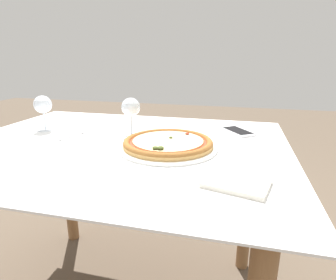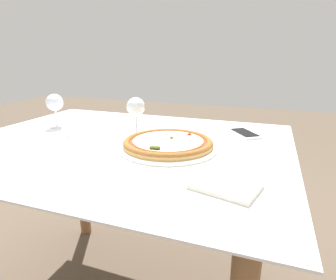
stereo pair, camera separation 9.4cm
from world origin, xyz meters
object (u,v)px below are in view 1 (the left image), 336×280
Objects in this scene: pizza_plate at (168,144)px; wine_glass_far_left at (131,108)px; dining_table at (120,168)px; fork at (77,134)px; cell_phone at (238,131)px; wine_glass_far_right at (43,106)px.

wine_glass_far_left reaches higher than pizza_plate.
wine_glass_far_left is (0.01, 0.11, 0.20)m from dining_table.
cell_phone reaches higher than fork.
cell_phone is (0.61, 0.19, 0.00)m from fork.
fork is 0.64m from cell_phone.
cell_phone is at bearing 49.28° from pizza_plate.
fork is 0.24m from wine_glass_far_left.
wine_glass_far_right is (-0.56, 0.12, 0.08)m from pizza_plate.
pizza_plate is (0.18, -0.01, 0.11)m from dining_table.
fork is at bearing -12.91° from wine_glass_far_right.
wine_glass_far_left is 0.44m from cell_phone.
wine_glass_far_left is at bearing 86.63° from dining_table.
fork is at bearing 162.94° from dining_table.
wine_glass_far_left is at bearing -161.29° from cell_phone.
wine_glass_far_right is at bearing -178.52° from wine_glass_far_left.
cell_phone is at bearing 16.88° from fork.
dining_table is at bearing -15.17° from wine_glass_far_right.
pizza_plate is 2.30× the size of wine_glass_far_right.
pizza_plate is at bearing -35.10° from wine_glass_far_left.
wine_glass_far_left is 0.93× the size of cell_phone.
pizza_plate is 0.40m from fork.
pizza_plate is 0.24m from wine_glass_far_left.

